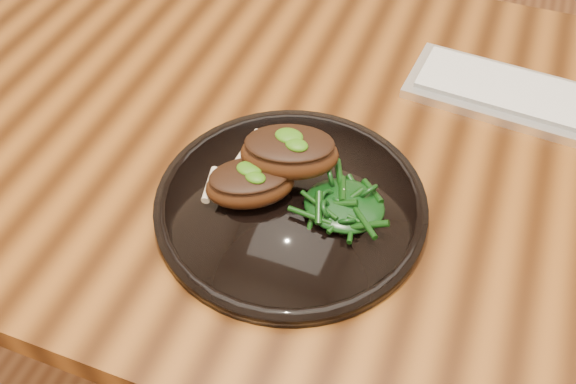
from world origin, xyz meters
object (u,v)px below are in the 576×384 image
object	(u,v)px
desk	(399,194)
lamb_chop_front	(250,183)
greens_heap	(344,202)
keyboard	(558,107)
plate	(291,204)

from	to	relation	value
desk	lamb_chop_front	bearing A→B (deg)	-133.72
greens_heap	keyboard	world-z (taller)	greens_heap
lamb_chop_front	keyboard	distance (m)	0.44
desk	plate	world-z (taller)	plate
desk	greens_heap	xyz separation A→B (m)	(-0.04, -0.14, 0.12)
greens_heap	keyboard	distance (m)	0.36
desk	keyboard	size ratio (longest dim) A/B	3.86
desk	plate	xyz separation A→B (m)	(-0.10, -0.15, 0.09)
plate	lamb_chop_front	distance (m)	0.06
desk	lamb_chop_front	xyz separation A→B (m)	(-0.15, -0.16, 0.12)
keyboard	desk	bearing A→B (deg)	-139.99
greens_heap	keyboard	xyz separation A→B (m)	(0.21, 0.28, -0.02)
desk	plate	distance (m)	0.20
lamb_chop_front	keyboard	bearing A→B (deg)	43.09
desk	plate	size ratio (longest dim) A/B	5.07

